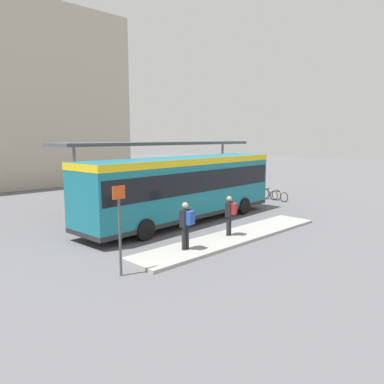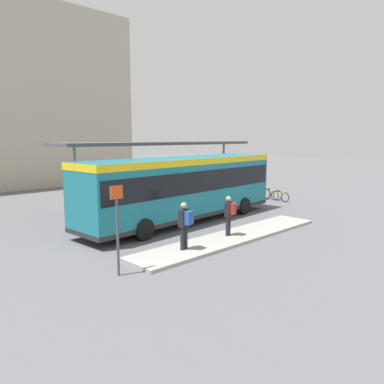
% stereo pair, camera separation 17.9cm
% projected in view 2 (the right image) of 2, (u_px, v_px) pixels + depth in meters
% --- Properties ---
extents(ground_plane, '(120.00, 120.00, 0.00)m').
position_uv_depth(ground_plane, '(184.00, 222.00, 18.94)').
color(ground_plane, '#5B5B60').
extents(curb_island, '(10.16, 1.80, 0.12)m').
position_uv_depth(curb_island, '(233.00, 237.00, 15.77)').
color(curb_island, '#9E9E99').
rests_on(curb_island, ground_plane).
extents(city_bus, '(11.78, 3.16, 3.23)m').
position_uv_depth(city_bus, '(184.00, 185.00, 18.67)').
color(city_bus, '#197284').
rests_on(city_bus, ground_plane).
extents(pedestrian_waiting, '(0.47, 0.51, 1.76)m').
position_uv_depth(pedestrian_waiting, '(185.00, 223.00, 13.70)').
color(pedestrian_waiting, '#232328').
rests_on(pedestrian_waiting, curb_island).
extents(pedestrian_companion, '(0.49, 0.52, 1.67)m').
position_uv_depth(pedestrian_companion, '(229.00, 213.00, 15.69)').
color(pedestrian_companion, '#232328').
rests_on(pedestrian_companion, curb_island).
extents(bicycle_yellow, '(0.48, 1.52, 0.66)m').
position_uv_depth(bicycle_yellow, '(280.00, 196.00, 24.95)').
color(bicycle_yellow, black).
rests_on(bicycle_yellow, ground_plane).
extents(bicycle_white, '(0.48, 1.72, 0.74)m').
position_uv_depth(bicycle_white, '(271.00, 194.00, 25.61)').
color(bicycle_white, black).
rests_on(bicycle_white, ground_plane).
extents(bicycle_red, '(0.48, 1.79, 0.77)m').
position_uv_depth(bicycle_red, '(260.00, 193.00, 25.99)').
color(bicycle_red, black).
rests_on(bicycle_red, ground_plane).
extents(station_shelter, '(13.89, 2.77, 3.94)m').
position_uv_depth(station_shelter, '(162.00, 144.00, 23.42)').
color(station_shelter, '#4C515B').
rests_on(station_shelter, ground_plane).
extents(potted_planter_near_shelter, '(1.00, 1.00, 1.42)m').
position_uv_depth(potted_planter_near_shelter, '(171.00, 199.00, 21.47)').
color(potted_planter_near_shelter, slate).
rests_on(potted_planter_near_shelter, ground_plane).
extents(platform_sign, '(0.44, 0.08, 2.80)m').
position_uv_depth(platform_sign, '(117.00, 226.00, 11.34)').
color(platform_sign, '#4C4C51').
rests_on(platform_sign, ground_plane).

